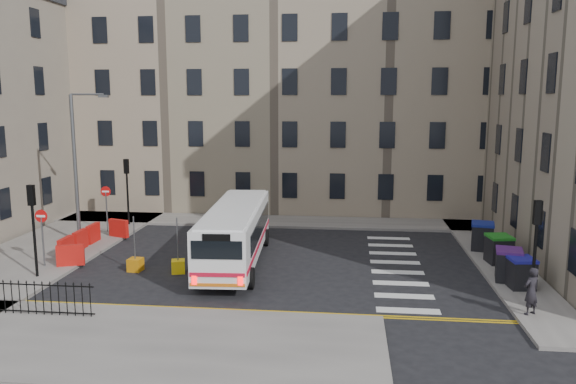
% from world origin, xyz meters
% --- Properties ---
extents(ground, '(120.00, 120.00, 0.00)m').
position_xyz_m(ground, '(0.00, 0.00, 0.00)').
color(ground, black).
rests_on(ground, ground).
extents(pavement_north, '(36.00, 3.20, 0.15)m').
position_xyz_m(pavement_north, '(-6.00, 8.60, 0.07)').
color(pavement_north, slate).
rests_on(pavement_north, ground).
extents(pavement_east, '(2.40, 26.00, 0.15)m').
position_xyz_m(pavement_east, '(9.00, 4.00, 0.07)').
color(pavement_east, slate).
rests_on(pavement_east, ground).
extents(pavement_west, '(6.00, 22.00, 0.15)m').
position_xyz_m(pavement_west, '(-14.00, 1.00, 0.07)').
color(pavement_west, slate).
rests_on(pavement_west, ground).
extents(pavement_sw, '(20.00, 6.00, 0.15)m').
position_xyz_m(pavement_sw, '(-7.00, -10.00, 0.07)').
color(pavement_sw, slate).
rests_on(pavement_sw, ground).
extents(terrace_north, '(38.30, 10.80, 17.20)m').
position_xyz_m(terrace_north, '(-7.00, 15.50, 8.62)').
color(terrace_north, gray).
rests_on(terrace_north, ground).
extents(traffic_light_east, '(0.28, 0.22, 4.10)m').
position_xyz_m(traffic_light_east, '(8.60, -5.50, 2.87)').
color(traffic_light_east, black).
rests_on(traffic_light_east, pavement_east).
extents(traffic_light_nw, '(0.28, 0.22, 4.10)m').
position_xyz_m(traffic_light_nw, '(-12.00, 6.50, 2.87)').
color(traffic_light_nw, black).
rests_on(traffic_light_nw, pavement_west).
extents(traffic_light_sw, '(0.28, 0.22, 4.10)m').
position_xyz_m(traffic_light_sw, '(-12.00, -4.00, 2.87)').
color(traffic_light_sw, black).
rests_on(traffic_light_sw, pavement_west).
extents(streetlamp, '(0.50, 0.22, 8.14)m').
position_xyz_m(streetlamp, '(-13.00, 2.00, 4.34)').
color(streetlamp, '#595B5E').
rests_on(streetlamp, pavement_west).
extents(no_entry_north, '(0.60, 0.08, 3.00)m').
position_xyz_m(no_entry_north, '(-12.50, 4.50, 2.08)').
color(no_entry_north, '#595B5E').
rests_on(no_entry_north, pavement_west).
extents(no_entry_south, '(0.60, 0.08, 3.00)m').
position_xyz_m(no_entry_south, '(-12.50, -2.50, 2.08)').
color(no_entry_south, '#595B5E').
rests_on(no_entry_south, pavement_west).
extents(roadworks_barriers, '(1.66, 6.26, 1.00)m').
position_xyz_m(roadworks_barriers, '(-11.84, 0.50, 0.65)').
color(roadworks_barriers, red).
rests_on(roadworks_barriers, pavement_west).
extents(bus, '(3.01, 10.32, 2.76)m').
position_xyz_m(bus, '(-3.72, -0.64, 1.60)').
color(bus, white).
rests_on(bus, ground).
extents(wheelie_bin_a, '(1.13, 1.26, 1.28)m').
position_xyz_m(wheelie_bin_a, '(8.85, -3.20, 0.80)').
color(wheelie_bin_a, black).
rests_on(wheelie_bin_a, pavement_east).
extents(wheelie_bin_b, '(1.33, 1.45, 1.38)m').
position_xyz_m(wheelie_bin_b, '(8.61, -2.29, 0.85)').
color(wheelie_bin_b, black).
rests_on(wheelie_bin_b, pavement_east).
extents(wheelie_bin_c, '(1.21, 1.35, 1.35)m').
position_xyz_m(wheelie_bin_c, '(8.86, 0.36, 0.83)').
color(wheelie_bin_c, black).
rests_on(wheelie_bin_c, pavement_east).
extents(wheelie_bin_d, '(1.10, 1.20, 1.15)m').
position_xyz_m(wheelie_bin_d, '(8.90, 0.86, 0.73)').
color(wheelie_bin_d, black).
rests_on(wheelie_bin_d, pavement_east).
extents(wheelie_bin_e, '(1.36, 1.49, 1.42)m').
position_xyz_m(wheelie_bin_e, '(8.64, 2.78, 0.87)').
color(wheelie_bin_e, black).
rests_on(wheelie_bin_e, pavement_east).
extents(pedestrian, '(0.77, 0.70, 1.77)m').
position_xyz_m(pedestrian, '(8.33, -6.24, 1.03)').
color(pedestrian, black).
rests_on(pedestrian, pavement_east).
extents(bollard_yellow, '(0.74, 0.74, 0.60)m').
position_xyz_m(bollard_yellow, '(-6.07, -2.38, 0.30)').
color(bollard_yellow, yellow).
rests_on(bollard_yellow, ground).
extents(bollard_chevron, '(0.67, 0.67, 0.60)m').
position_xyz_m(bollard_chevron, '(-8.13, -2.32, 0.30)').
color(bollard_chevron, '#CA7A0B').
rests_on(bollard_chevron, ground).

